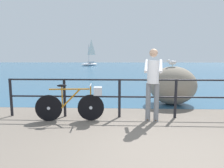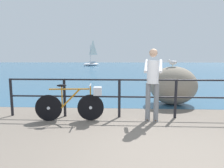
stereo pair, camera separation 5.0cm
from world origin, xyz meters
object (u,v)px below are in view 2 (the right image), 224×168
person_at_railing (153,81)px  seagull (173,62)px  bicycle (76,102)px  sailboat (91,63)px  breakwater_boulder_main (173,86)px

person_at_railing → seagull: bearing=-17.0°
bicycle → sailboat: 39.82m
bicycle → breakwater_boulder_main: bearing=28.3°
person_at_railing → breakwater_boulder_main: 2.13m
seagull → sailboat: sailboat is taller
sailboat → breakwater_boulder_main: bearing=61.6°
breakwater_boulder_main → sailboat: sailboat is taller
bicycle → sailboat: (-5.80, 39.40, 0.24)m
bicycle → person_at_railing: (1.90, 0.06, 0.53)m
seagull → sailboat: bearing=-60.7°
seagull → sailboat: (-8.65, 37.52, -0.72)m
person_at_railing → sailboat: (-7.70, 39.34, -0.28)m
sailboat → seagull: bearing=61.6°
person_at_railing → seagull: person_at_railing is taller
person_at_railing → bicycle: bearing=102.4°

